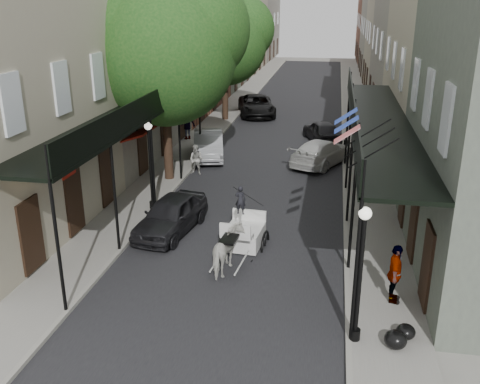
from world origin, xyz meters
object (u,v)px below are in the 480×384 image
at_px(car_left_near, 171,215).
at_px(tree_far, 230,39).
at_px(lamppost_right_far, 348,113).
at_px(pedestrian_walking, 196,160).
at_px(pedestrian_sidewalk_left, 187,124).
at_px(pedestrian_sidewalk_right, 395,274).
at_px(horse, 228,251).
at_px(lamppost_right_near, 360,274).
at_px(car_left_far, 257,106).
at_px(lamppost_left, 150,164).
at_px(car_left_mid, 208,145).
at_px(tree_near, 173,45).
at_px(carriage, 246,218).
at_px(car_right_far, 322,131).
at_px(car_right_near, 322,152).

bearing_deg(car_left_near, tree_far, 103.65).
bearing_deg(lamppost_right_far, pedestrian_walking, -138.06).
bearing_deg(pedestrian_sidewalk_left, pedestrian_sidewalk_right, 77.83).
distance_m(horse, pedestrian_sidewalk_right, 5.27).
relative_size(lamppost_right_near, car_left_far, 0.67).
distance_m(lamppost_left, car_left_far, 20.33).
distance_m(pedestrian_sidewalk_right, car_left_mid, 16.71).
height_order(pedestrian_sidewalk_right, car_left_mid, pedestrian_sidewalk_right).
relative_size(lamppost_right_far, car_left_mid, 0.81).
xyz_separation_m(tree_far, pedestrian_sidewalk_left, (-1.55, -6.45, -4.74)).
distance_m(lamppost_left, car_left_mid, 8.40).
xyz_separation_m(lamppost_left, car_left_mid, (0.50, 8.28, -1.30)).
relative_size(lamppost_left, pedestrian_walking, 2.39).
bearing_deg(car_left_mid, car_left_far, 72.09).
height_order(car_left_near, car_left_far, car_left_far).
bearing_deg(lamppost_right_far, tree_near, -136.69).
xyz_separation_m(lamppost_left, pedestrian_sidewalk_left, (-1.70, 11.73, -0.96)).
relative_size(carriage, pedestrian_sidewalk_right, 1.40).
xyz_separation_m(lamppost_right_near, car_left_far, (-6.70, 28.24, -1.28)).
bearing_deg(car_right_far, pedestrian_sidewalk_left, -10.83).
height_order(pedestrian_sidewalk_right, car_right_near, pedestrian_sidewalk_right).
height_order(carriage, pedestrian_walking, carriage).
distance_m(lamppost_right_near, horse, 5.32).
height_order(horse, car_left_mid, car_left_mid).
xyz_separation_m(pedestrian_sidewalk_left, car_left_near, (3.12, -13.73, -0.38)).
bearing_deg(pedestrian_sidewalk_right, lamppost_right_near, 158.00).
bearing_deg(carriage, pedestrian_sidewalk_right, -30.17).
height_order(tree_far, car_left_mid, tree_far).
bearing_deg(lamppost_right_near, car_right_far, 94.09).
bearing_deg(lamppost_right_far, carriage, -104.71).
height_order(car_left_far, car_right_far, car_left_far).
distance_m(lamppost_left, car_left_near, 2.79).
relative_size(pedestrian_sidewalk_right, car_left_mid, 0.39).
relative_size(tree_near, car_left_far, 1.74).
bearing_deg(tree_far, horse, -79.25).
bearing_deg(car_left_mid, lamppost_right_far, 12.66).
bearing_deg(tree_far, car_right_near, -55.58).
relative_size(lamppost_left, car_left_far, 0.67).
distance_m(tree_near, tree_far, 14.02).
height_order(lamppost_left, car_right_far, lamppost_left).
xyz_separation_m(pedestrian_walking, car_right_near, (6.23, 2.83, -0.09)).
xyz_separation_m(pedestrian_sidewalk_right, car_left_far, (-7.84, 26.14, -0.25)).
xyz_separation_m(horse, car_right_far, (2.50, 17.74, -0.07)).
bearing_deg(carriage, lamppost_right_near, -50.70).
bearing_deg(car_right_far, pedestrian_sidewalk_right, 78.53).
bearing_deg(carriage, tree_near, 129.70).
distance_m(car_left_mid, car_right_near, 6.33).
xyz_separation_m(tree_near, car_left_near, (1.52, -6.18, -5.78)).
relative_size(pedestrian_sidewalk_left, car_right_far, 0.49).
distance_m(tree_near, carriage, 9.70).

